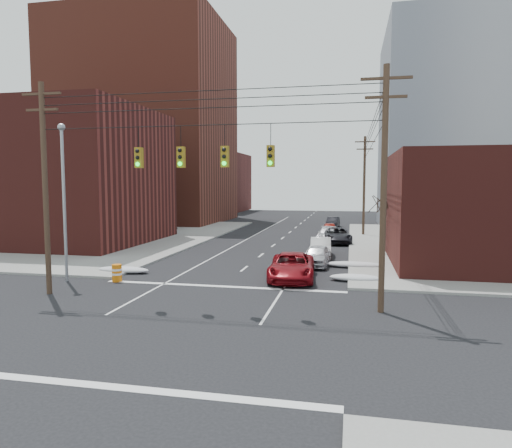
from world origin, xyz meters
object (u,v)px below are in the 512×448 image
at_px(red_pickup, 292,267).
at_px(parked_car_d, 327,234).
at_px(lot_car_d, 127,228).
at_px(lot_car_a, 114,235).
at_px(parked_car_f, 333,222).
at_px(parked_car_c, 337,235).
at_px(construction_barrel, 117,273).
at_px(parked_car_b, 321,247).
at_px(parked_car_a, 317,256).
at_px(lot_car_b, 154,227).
at_px(lot_car_c, 72,239).
at_px(parked_car_e, 330,229).

bearing_deg(red_pickup, parked_car_d, 82.30).
bearing_deg(lot_car_d, lot_car_a, -139.64).
height_order(parked_car_f, lot_car_d, lot_car_d).
distance_m(parked_car_c, construction_barrel, 23.91).
relative_size(parked_car_b, construction_barrel, 4.42).
distance_m(parked_car_a, parked_car_f, 28.96).
height_order(red_pickup, lot_car_d, red_pickup).
bearing_deg(construction_barrel, parked_car_b, 46.10).
relative_size(parked_car_d, parked_car_f, 1.10).
height_order(red_pickup, parked_car_f, red_pickup).
xyz_separation_m(lot_car_a, lot_car_d, (-1.92, 6.28, 0.04)).
distance_m(parked_car_f, lot_car_b, 23.53).
height_order(parked_car_a, parked_car_d, parked_car_a).
height_order(parked_car_a, lot_car_c, lot_car_c).
xyz_separation_m(lot_car_a, lot_car_c, (-1.73, -4.46, 0.06)).
height_order(parked_car_c, parked_car_f, parked_car_c).
xyz_separation_m(lot_car_a, lot_car_b, (1.18, 6.82, 0.11)).
distance_m(parked_car_b, lot_car_b, 22.67).
bearing_deg(lot_car_c, parked_car_c, -81.01).
bearing_deg(parked_car_c, lot_car_c, -167.58).
bearing_deg(parked_car_c, lot_car_d, 166.96).
bearing_deg(parked_car_e, parked_car_f, 83.36).
height_order(red_pickup, parked_car_e, red_pickup).
xyz_separation_m(parked_car_f, lot_car_d, (-22.55, -13.78, 0.12)).
height_order(parked_car_f, construction_barrel, parked_car_f).
distance_m(red_pickup, parked_car_b, 9.13).
xyz_separation_m(parked_car_e, construction_barrel, (-11.30, -27.50, -0.16)).
bearing_deg(construction_barrel, parked_car_e, 67.66).
relative_size(parked_car_e, lot_car_d, 1.03).
height_order(parked_car_d, parked_car_e, parked_car_e).
distance_m(parked_car_d, construction_barrel, 25.02).
xyz_separation_m(parked_car_d, lot_car_a, (-20.63, -5.75, 0.10)).
height_order(red_pickup, parked_car_b, red_pickup).
xyz_separation_m(parked_car_c, lot_car_b, (-20.47, 2.90, 0.12)).
distance_m(lot_car_b, lot_car_d, 3.15).
relative_size(parked_car_e, lot_car_b, 0.77).
bearing_deg(red_pickup, lot_car_c, 151.72).
xyz_separation_m(parked_car_e, parked_car_f, (0.00, 9.13, 0.00)).
relative_size(red_pickup, lot_car_a, 1.52).
bearing_deg(parked_car_b, red_pickup, -100.95).
height_order(parked_car_d, lot_car_c, lot_car_c).
distance_m(lot_car_c, construction_barrel, 16.40).
xyz_separation_m(lot_car_c, lot_car_d, (-0.19, 10.75, -0.01)).
height_order(parked_car_e, lot_car_b, lot_car_b).
bearing_deg(parked_car_f, parked_car_a, -85.53).
relative_size(red_pickup, lot_car_b, 1.10).
bearing_deg(lot_car_a, lot_car_d, 40.60).
xyz_separation_m(parked_car_e, lot_car_d, (-22.55, -4.65, 0.13)).
distance_m(parked_car_d, parked_car_e, 5.18).
distance_m(lot_car_b, lot_car_c, 11.65).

